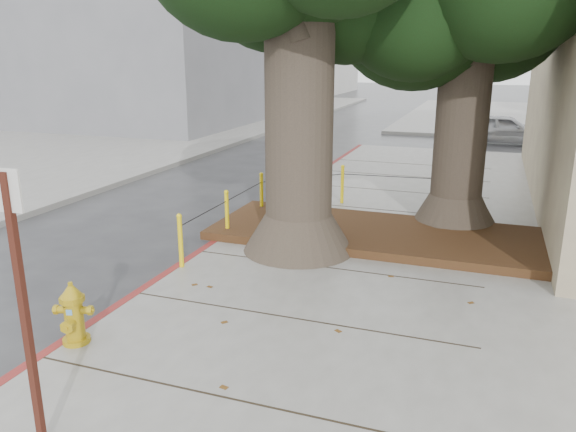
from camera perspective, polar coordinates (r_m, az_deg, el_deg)
name	(u,v)px	position (r m, az deg, el deg)	size (l,w,h in m)	color
ground	(257,322)	(8.09, -3.14, -10.69)	(140.00, 140.00, 0.00)	#28282B
sidewalk_far	(548,117)	(36.95, 24.89, 9.08)	(16.00, 20.00, 0.15)	slate
sidewalk_opposite	(22,151)	(23.95, -25.44, 5.97)	(14.00, 60.00, 0.15)	slate
curb_red	(212,247)	(10.94, -7.75, -3.09)	(0.14, 26.00, 0.16)	maroon
planter_bed	(375,234)	(11.25, 8.85, -1.77)	(6.40, 2.60, 0.16)	black
building_far_grey	(160,10)	(33.83, -12.91, 19.71)	(12.00, 16.00, 12.00)	slate
building_far_white	(275,11)	(55.46, -1.34, 20.07)	(12.00, 18.00, 15.00)	silver
bollard_ring	(299,199)	(12.00, 1.09, 1.71)	(3.79, 5.39, 0.95)	yellow
fire_hydrant	(73,314)	(7.55, -20.96, -9.25)	(0.43, 0.42, 0.82)	#BB9713
signpost	(23,299)	(5.34, -25.36, -7.67)	(0.26, 0.07, 2.62)	#471911
car_silver	(505,129)	(25.50, 21.15, 8.22)	(1.47, 3.66, 1.25)	#ABACB0
car_dark	(205,120)	(27.64, -8.45, 9.61)	(1.69, 4.17, 1.21)	black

